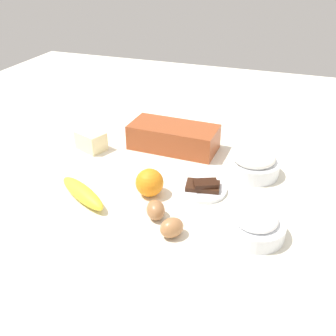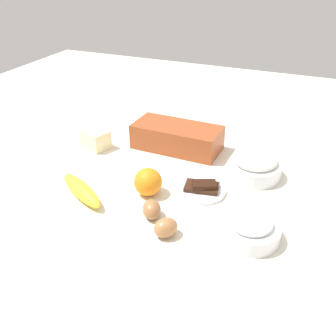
{
  "view_description": "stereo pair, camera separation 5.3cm",
  "coord_description": "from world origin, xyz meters",
  "views": [
    {
      "loc": [
        0.31,
        -0.88,
        0.58
      ],
      "look_at": [
        0.0,
        0.0,
        0.04
      ],
      "focal_mm": 41.56,
      "sensor_mm": 36.0,
      "label": 1
    },
    {
      "loc": [
        0.36,
        -0.86,
        0.58
      ],
      "look_at": [
        0.0,
        0.0,
        0.04
      ],
      "focal_mm": 41.56,
      "sensor_mm": 36.0,
      "label": 2
    }
  ],
  "objects": [
    {
      "name": "banana",
      "position": [
        -0.18,
        -0.16,
        0.02
      ],
      "size": [
        0.19,
        0.13,
        0.04
      ],
      "primitive_type": "ellipsoid",
      "rotation": [
        0.0,
        0.0,
        2.62
      ],
      "color": "yellow",
      "rests_on": "ground_plane"
    },
    {
      "name": "butter_block",
      "position": [
        -0.3,
        0.1,
        0.03
      ],
      "size": [
        0.11,
        0.09,
        0.06
      ],
      "primitive_type": "cube",
      "rotation": [
        0.0,
        0.0,
        -0.37
      ],
      "color": "#F4EDB2",
      "rests_on": "ground_plane"
    },
    {
      "name": "loaf_pan",
      "position": [
        -0.05,
        0.19,
        0.04
      ],
      "size": [
        0.28,
        0.14,
        0.08
      ],
      "rotation": [
        0.0,
        0.0,
        -0.03
      ],
      "color": "#9E4723",
      "rests_on": "ground_plane"
    },
    {
      "name": "ground_plane",
      "position": [
        0.0,
        0.0,
        -0.01
      ],
      "size": [
        2.4,
        2.4,
        0.02
      ],
      "primitive_type": "cube",
      "color": "silver"
    },
    {
      "name": "egg_beside_bowl",
      "position": [
        0.09,
        -0.22,
        0.02
      ],
      "size": [
        0.07,
        0.07,
        0.05
      ],
      "primitive_type": "ellipsoid",
      "rotation": [
        0.0,
        1.57,
        4.06
      ],
      "color": "#A77044",
      "rests_on": "ground_plane"
    },
    {
      "name": "sugar_bowl",
      "position": [
        0.27,
        -0.16,
        0.03
      ],
      "size": [
        0.14,
        0.14,
        0.06
      ],
      "color": "white",
      "rests_on": "ground_plane"
    },
    {
      "name": "orange_fruit",
      "position": [
        -0.02,
        -0.08,
        0.04
      ],
      "size": [
        0.07,
        0.07,
        0.07
      ],
      "primitive_type": "sphere",
      "color": "orange",
      "rests_on": "ground_plane"
    },
    {
      "name": "flour_bowl",
      "position": [
        0.22,
        0.12,
        0.03
      ],
      "size": [
        0.15,
        0.15,
        0.08
      ],
      "color": "white",
      "rests_on": "ground_plane"
    },
    {
      "name": "chocolate_plate",
      "position": [
        0.11,
        -0.02,
        0.01
      ],
      "size": [
        0.13,
        0.13,
        0.03
      ],
      "color": "white",
      "rests_on": "ground_plane"
    },
    {
      "name": "egg_near_butter",
      "position": [
        0.03,
        -0.17,
        0.02
      ],
      "size": [
        0.07,
        0.07,
        0.04
      ],
      "primitive_type": "ellipsoid",
      "rotation": [
        0.0,
        1.57,
        2.08
      ],
      "color": "#9D693F",
      "rests_on": "ground_plane"
    }
  ]
}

